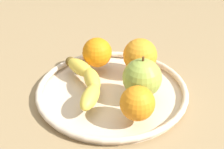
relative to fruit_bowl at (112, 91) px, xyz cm
name	(u,v)px	position (x,y,z in cm)	size (l,w,h in cm)	color
ground_plane	(112,102)	(0.00, 0.00, -2.92)	(126.51, 126.51, 4.00)	#957A54
fruit_bowl	(112,91)	(0.00, 0.00, 0.00)	(30.72, 30.72, 1.80)	beige
banana	(86,80)	(-0.34, 5.12, 2.42)	(17.91, 10.06, 3.07)	gold
apple	(142,78)	(-1.79, -5.94, 4.66)	(7.55, 7.55, 8.35)	#93A941
orange_back_left	(137,103)	(-8.91, -5.37, 4.00)	(6.22, 6.22, 6.22)	orange
orange_front_left	(140,55)	(7.08, -5.26, 4.54)	(7.31, 7.31, 7.31)	orange
orange_front_right	(97,52)	(8.18, 4.12, 4.13)	(6.48, 6.48, 6.48)	orange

